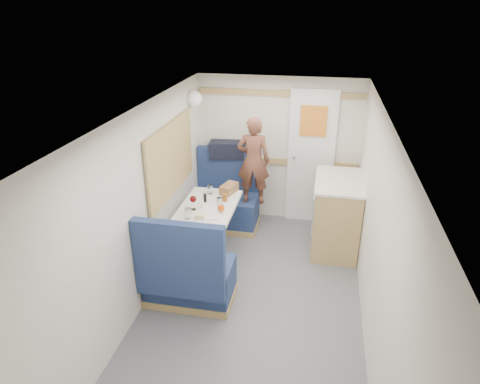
% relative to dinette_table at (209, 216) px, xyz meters
% --- Properties ---
extents(floor, '(4.50, 4.50, 0.00)m').
position_rel_dinette_table_xyz_m(floor, '(0.65, -1.00, -0.57)').
color(floor, '#515156').
rests_on(floor, ground).
extents(ceiling, '(4.50, 4.50, 0.00)m').
position_rel_dinette_table_xyz_m(ceiling, '(0.65, -1.00, 1.43)').
color(ceiling, silver).
rests_on(ceiling, wall_back).
extents(wall_back, '(2.20, 0.02, 2.00)m').
position_rel_dinette_table_xyz_m(wall_back, '(0.65, 1.25, 0.43)').
color(wall_back, silver).
rests_on(wall_back, floor).
extents(wall_left, '(0.02, 4.50, 2.00)m').
position_rel_dinette_table_xyz_m(wall_left, '(-0.45, -1.00, 0.43)').
color(wall_left, silver).
rests_on(wall_left, floor).
extents(wall_right, '(0.02, 4.50, 2.00)m').
position_rel_dinette_table_xyz_m(wall_right, '(1.75, -1.00, 0.43)').
color(wall_right, silver).
rests_on(wall_right, floor).
extents(oak_trim_low, '(2.15, 0.02, 0.08)m').
position_rel_dinette_table_xyz_m(oak_trim_low, '(0.65, 1.23, 0.28)').
color(oak_trim_low, '#A28449').
rests_on(oak_trim_low, wall_back).
extents(oak_trim_high, '(2.15, 0.02, 0.08)m').
position_rel_dinette_table_xyz_m(oak_trim_high, '(0.65, 1.23, 1.21)').
color(oak_trim_high, '#A28449').
rests_on(oak_trim_high, wall_back).
extents(side_window, '(0.04, 1.30, 0.72)m').
position_rel_dinette_table_xyz_m(side_window, '(-0.43, 0.00, 0.68)').
color(side_window, gray).
rests_on(side_window, wall_left).
extents(rear_door, '(0.62, 0.12, 1.86)m').
position_rel_dinette_table_xyz_m(rear_door, '(1.10, 1.22, 0.41)').
color(rear_door, white).
rests_on(rear_door, wall_back).
extents(dinette_table, '(0.62, 0.92, 0.72)m').
position_rel_dinette_table_xyz_m(dinette_table, '(0.00, 0.00, 0.00)').
color(dinette_table, white).
rests_on(dinette_table, floor).
extents(bench_far, '(0.90, 0.59, 1.05)m').
position_rel_dinette_table_xyz_m(bench_far, '(-0.00, 0.86, -0.27)').
color(bench_far, navy).
rests_on(bench_far, floor).
extents(bench_near, '(0.90, 0.59, 1.05)m').
position_rel_dinette_table_xyz_m(bench_near, '(-0.00, -0.86, -0.27)').
color(bench_near, navy).
rests_on(bench_near, floor).
extents(ledge, '(0.90, 0.14, 0.04)m').
position_rel_dinette_table_xyz_m(ledge, '(-0.00, 1.12, 0.31)').
color(ledge, '#A28449').
rests_on(ledge, bench_far).
extents(dome_light, '(0.20, 0.20, 0.20)m').
position_rel_dinette_table_xyz_m(dome_light, '(-0.39, 0.85, 1.18)').
color(dome_light, white).
rests_on(dome_light, wall_left).
extents(galley_counter, '(0.57, 0.92, 0.92)m').
position_rel_dinette_table_xyz_m(galley_counter, '(1.47, 0.55, -0.10)').
color(galley_counter, '#A28449').
rests_on(galley_counter, floor).
extents(person, '(0.43, 0.30, 1.14)m').
position_rel_dinette_table_xyz_m(person, '(0.40, 0.73, 0.45)').
color(person, brown).
rests_on(person, bench_far).
extents(duffel_bag, '(0.49, 0.27, 0.23)m').
position_rel_dinette_table_xyz_m(duffel_bag, '(-0.03, 1.12, 0.45)').
color(duffel_bag, black).
rests_on(duffel_bag, ledge).
extents(tray, '(0.30, 0.36, 0.02)m').
position_rel_dinette_table_xyz_m(tray, '(0.06, -0.23, 0.16)').
color(tray, white).
rests_on(tray, dinette_table).
extents(orange_fruit, '(0.08, 0.08, 0.08)m').
position_rel_dinette_table_xyz_m(orange_fruit, '(0.19, -0.17, 0.21)').
color(orange_fruit, '#D35909').
rests_on(orange_fruit, tray).
extents(cheese_block, '(0.10, 0.07, 0.03)m').
position_rel_dinette_table_xyz_m(cheese_block, '(-0.00, -0.37, 0.19)').
color(cheese_block, '#E8D186').
rests_on(cheese_block, tray).
extents(wine_glass, '(0.08, 0.08, 0.17)m').
position_rel_dinette_table_xyz_m(wine_glass, '(-0.13, -0.16, 0.28)').
color(wine_glass, white).
rests_on(wine_glass, dinette_table).
extents(tumbler_left, '(0.07, 0.07, 0.12)m').
position_rel_dinette_table_xyz_m(tumbler_left, '(-0.13, -0.38, 0.21)').
color(tumbler_left, white).
rests_on(tumbler_left, dinette_table).
extents(tumbler_mid, '(0.07, 0.07, 0.11)m').
position_rel_dinette_table_xyz_m(tumbler_mid, '(-0.07, 0.30, 0.21)').
color(tumbler_mid, white).
rests_on(tumbler_mid, dinette_table).
extents(tumbler_right, '(0.07, 0.07, 0.11)m').
position_rel_dinette_table_xyz_m(tumbler_right, '(0.13, -0.02, 0.21)').
color(tumbler_right, white).
rests_on(tumbler_right, dinette_table).
extents(beer_glass, '(0.06, 0.06, 0.09)m').
position_rel_dinette_table_xyz_m(beer_glass, '(0.16, 0.13, 0.20)').
color(beer_glass, brown).
rests_on(beer_glass, dinette_table).
extents(pepper_grinder, '(0.04, 0.04, 0.10)m').
position_rel_dinette_table_xyz_m(pepper_grinder, '(-0.06, 0.06, 0.20)').
color(pepper_grinder, black).
rests_on(pepper_grinder, dinette_table).
extents(salt_grinder, '(0.04, 0.04, 0.09)m').
position_rel_dinette_table_xyz_m(salt_grinder, '(-0.04, -0.12, 0.20)').
color(salt_grinder, white).
rests_on(salt_grinder, dinette_table).
extents(bread_loaf, '(0.21, 0.28, 0.11)m').
position_rel_dinette_table_xyz_m(bread_loaf, '(0.16, 0.38, 0.21)').
color(bread_loaf, brown).
rests_on(bread_loaf, dinette_table).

